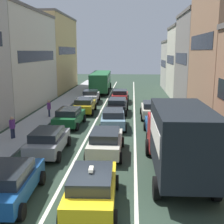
{
  "coord_description": "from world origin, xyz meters",
  "views": [
    {
      "loc": [
        1.49,
        -9.42,
        6.0
      ],
      "look_at": [
        0.0,
        12.0,
        1.6
      ],
      "focal_mm": 47.68,
      "sensor_mm": 36.0,
      "label": 1
    }
  ],
  "objects_px": {
    "wagon_left_lane_second": "(48,141)",
    "sedan_left_lane_third": "(69,117)",
    "sedan_centre_lane_second": "(106,141)",
    "coupe_centre_lane_fourth": "(117,105)",
    "wagon_right_lane_far": "(152,109)",
    "pedestrian_mid_sidewalk": "(49,108)",
    "pedestrian_near_kerb": "(12,127)",
    "sedan_centre_lane_fifth": "(120,95)",
    "sedan_left_lane_front": "(9,182)",
    "hatchback_centre_lane_third": "(113,118)",
    "taxi_centre_lane_front": "(92,187)",
    "sedan_left_lane_fourth": "(84,105)",
    "sedan_left_lane_fifth": "(91,96)",
    "removalist_box_truck": "(178,137)",
    "sedan_right_lane_behind_truck": "(159,125)",
    "bus_mid_queue_primary": "(101,80)"
  },
  "relations": [
    {
      "from": "pedestrian_mid_sidewalk",
      "to": "pedestrian_near_kerb",
      "type": "bearing_deg",
      "value": 67.26
    },
    {
      "from": "sedan_centre_lane_second",
      "to": "taxi_centre_lane_front",
      "type": "bearing_deg",
      "value": -179.75
    },
    {
      "from": "bus_mid_queue_primary",
      "to": "pedestrian_mid_sidewalk",
      "type": "distance_m",
      "value": 18.19
    },
    {
      "from": "sedan_left_lane_front",
      "to": "sedan_left_lane_third",
      "type": "bearing_deg",
      "value": -1.96
    },
    {
      "from": "sedan_left_lane_front",
      "to": "hatchback_centre_lane_third",
      "type": "xyz_separation_m",
      "value": [
        3.43,
        12.02,
        0.0
      ]
    },
    {
      "from": "pedestrian_near_kerb",
      "to": "pedestrian_mid_sidewalk",
      "type": "relative_size",
      "value": 1.0
    },
    {
      "from": "sedan_right_lane_behind_truck",
      "to": "sedan_left_lane_third",
      "type": "bearing_deg",
      "value": 69.35
    },
    {
      "from": "hatchback_centre_lane_third",
      "to": "sedan_left_lane_fourth",
      "type": "height_order",
      "value": "same"
    },
    {
      "from": "hatchback_centre_lane_third",
      "to": "sedan_left_lane_fifth",
      "type": "height_order",
      "value": "same"
    },
    {
      "from": "pedestrian_near_kerb",
      "to": "sedan_left_lane_fourth",
      "type": "bearing_deg",
      "value": -90.08
    },
    {
      "from": "sedan_right_lane_behind_truck",
      "to": "bus_mid_queue_primary",
      "type": "xyz_separation_m",
      "value": [
        -6.69,
        23.22,
        0.96
      ]
    },
    {
      "from": "removalist_box_truck",
      "to": "sedan_centre_lane_second",
      "type": "height_order",
      "value": "removalist_box_truck"
    },
    {
      "from": "sedan_left_lane_fourth",
      "to": "sedan_centre_lane_second",
      "type": "bearing_deg",
      "value": -166.45
    },
    {
      "from": "sedan_left_lane_front",
      "to": "sedan_left_lane_fifth",
      "type": "height_order",
      "value": "same"
    },
    {
      "from": "sedan_left_lane_fourth",
      "to": "sedan_left_lane_fifth",
      "type": "distance_m",
      "value": 6.23
    },
    {
      "from": "hatchback_centre_lane_third",
      "to": "sedan_left_lane_fifth",
      "type": "relative_size",
      "value": 1.0
    },
    {
      "from": "sedan_right_lane_behind_truck",
      "to": "hatchback_centre_lane_third",
      "type": "bearing_deg",
      "value": 57.28
    },
    {
      "from": "sedan_left_lane_front",
      "to": "bus_mid_queue_primary",
      "type": "xyz_separation_m",
      "value": [
        0.2,
        33.15,
        0.96
      ]
    },
    {
      "from": "sedan_left_lane_fourth",
      "to": "sedan_centre_lane_fifth",
      "type": "distance_m",
      "value": 7.43
    },
    {
      "from": "taxi_centre_lane_front",
      "to": "bus_mid_queue_primary",
      "type": "relative_size",
      "value": 0.41
    },
    {
      "from": "wagon_left_lane_second",
      "to": "hatchback_centre_lane_third",
      "type": "distance_m",
      "value": 7.2
    },
    {
      "from": "sedan_left_lane_fourth",
      "to": "wagon_right_lane_far",
      "type": "height_order",
      "value": "same"
    },
    {
      "from": "sedan_left_lane_fifth",
      "to": "removalist_box_truck",
      "type": "bearing_deg",
      "value": -163.72
    },
    {
      "from": "sedan_left_lane_third",
      "to": "sedan_left_lane_fifth",
      "type": "bearing_deg",
      "value": 1.24
    },
    {
      "from": "sedan_left_lane_front",
      "to": "sedan_centre_lane_fifth",
      "type": "height_order",
      "value": "same"
    },
    {
      "from": "pedestrian_mid_sidewalk",
      "to": "taxi_centre_lane_front",
      "type": "bearing_deg",
      "value": 93.56
    },
    {
      "from": "sedan_left_lane_third",
      "to": "coupe_centre_lane_fourth",
      "type": "xyz_separation_m",
      "value": [
        3.61,
        5.35,
        0.0
      ]
    },
    {
      "from": "coupe_centre_lane_fourth",
      "to": "wagon_right_lane_far",
      "type": "xyz_separation_m",
      "value": [
        3.26,
        -1.73,
        0.0
      ]
    },
    {
      "from": "sedan_right_lane_behind_truck",
      "to": "removalist_box_truck",
      "type": "bearing_deg",
      "value": -179.58
    },
    {
      "from": "sedan_centre_lane_second",
      "to": "coupe_centre_lane_fourth",
      "type": "distance_m",
      "value": 11.91
    },
    {
      "from": "pedestrian_near_kerb",
      "to": "taxi_centre_lane_front",
      "type": "bearing_deg",
      "value": 148.19
    },
    {
      "from": "sedan_centre_lane_second",
      "to": "sedan_right_lane_behind_truck",
      "type": "relative_size",
      "value": 0.99
    },
    {
      "from": "coupe_centre_lane_fourth",
      "to": "sedan_centre_lane_fifth",
      "type": "height_order",
      "value": "same"
    },
    {
      "from": "sedan_left_lane_third",
      "to": "removalist_box_truck",
      "type": "bearing_deg",
      "value": -140.52
    },
    {
      "from": "pedestrian_near_kerb",
      "to": "sedan_centre_lane_fifth",
      "type": "bearing_deg",
      "value": -92.38
    },
    {
      "from": "sedan_left_lane_third",
      "to": "sedan_left_lane_fourth",
      "type": "relative_size",
      "value": 1.0
    },
    {
      "from": "wagon_left_lane_second",
      "to": "sedan_right_lane_behind_truck",
      "type": "distance_m",
      "value": 8.11
    },
    {
      "from": "removalist_box_truck",
      "to": "wagon_right_lane_far",
      "type": "xyz_separation_m",
      "value": [
        -0.42,
        13.07,
        -1.18
      ]
    },
    {
      "from": "removalist_box_truck",
      "to": "sedan_centre_lane_fifth",
      "type": "relative_size",
      "value": 1.8
    },
    {
      "from": "taxi_centre_lane_front",
      "to": "sedan_centre_lane_second",
      "type": "distance_m",
      "value": 6.0
    },
    {
      "from": "sedan_left_lane_front",
      "to": "pedestrian_near_kerb",
      "type": "height_order",
      "value": "pedestrian_near_kerb"
    },
    {
      "from": "removalist_box_truck",
      "to": "sedan_centre_lane_fifth",
      "type": "bearing_deg",
      "value": 8.87
    },
    {
      "from": "removalist_box_truck",
      "to": "sedan_left_lane_third",
      "type": "relative_size",
      "value": 1.78
    },
    {
      "from": "taxi_centre_lane_front",
      "to": "wagon_left_lane_second",
      "type": "distance_m",
      "value": 6.83
    },
    {
      "from": "wagon_left_lane_second",
      "to": "sedan_left_lane_third",
      "type": "xyz_separation_m",
      "value": [
        -0.13,
        6.66,
        0.0
      ]
    },
    {
      "from": "wagon_right_lane_far",
      "to": "pedestrian_mid_sidewalk",
      "type": "distance_m",
      "value": 9.38
    },
    {
      "from": "sedan_left_lane_fourth",
      "to": "pedestrian_near_kerb",
      "type": "relative_size",
      "value": 2.62
    },
    {
      "from": "coupe_centre_lane_fourth",
      "to": "sedan_left_lane_fourth",
      "type": "distance_m",
      "value": 3.23
    },
    {
      "from": "sedan_centre_lane_fifth",
      "to": "sedan_left_lane_fifth",
      "type": "xyz_separation_m",
      "value": [
        -3.48,
        -0.48,
        0.0
      ]
    },
    {
      "from": "sedan_left_lane_front",
      "to": "pedestrian_mid_sidewalk",
      "type": "xyz_separation_m",
      "value": [
        -2.63,
        15.19,
        0.15
      ]
    }
  ]
}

